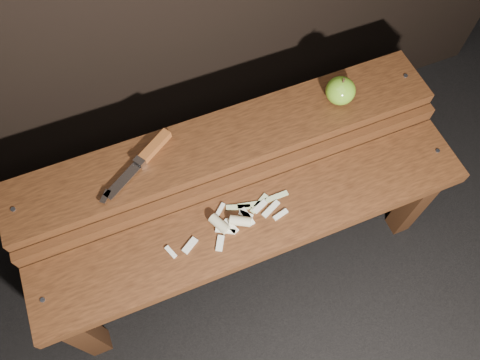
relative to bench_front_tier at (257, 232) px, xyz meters
name	(u,v)px	position (x,y,z in m)	size (l,w,h in m)	color
ground	(246,254)	(0.00, 0.06, -0.35)	(60.00, 60.00, 0.00)	black
bench_front_tier	(257,232)	(0.00, 0.00, 0.00)	(1.20, 0.20, 0.42)	#371C0D
bench_rear_tier	(226,155)	(0.00, 0.23, 0.06)	(1.20, 0.21, 0.50)	#371C0D
apple	(340,91)	(0.34, 0.23, 0.18)	(0.08, 0.08, 0.09)	#699E20
knife	(147,155)	(-0.21, 0.25, 0.16)	(0.23, 0.15, 0.02)	brown
apple_scraps	(234,221)	(-0.05, 0.03, 0.08)	(0.36, 0.13, 0.03)	beige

